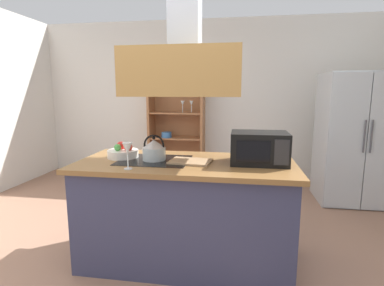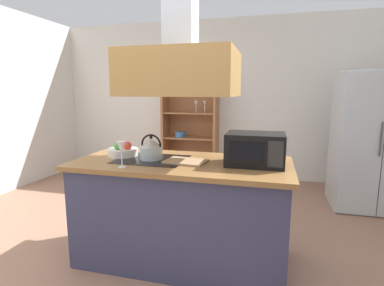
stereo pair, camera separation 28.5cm
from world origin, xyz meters
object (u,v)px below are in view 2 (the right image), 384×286
(dish_cabinet, at_px, (191,133))
(fruit_bowl, at_px, (123,151))
(microwave, at_px, (255,149))
(cutting_board, at_px, (186,161))
(refrigerator, at_px, (373,141))
(wine_glass_on_counter, at_px, (121,148))
(kettle, at_px, (151,149))

(dish_cabinet, xyz_separation_m, fruit_bowl, (0.04, -2.57, 0.18))
(dish_cabinet, distance_m, microwave, 2.89)
(dish_cabinet, bearing_deg, cutting_board, -75.81)
(cutting_board, bearing_deg, microwave, 6.56)
(dish_cabinet, height_order, cutting_board, dish_cabinet)
(refrigerator, distance_m, fruit_bowl, 3.10)
(cutting_board, relative_size, wine_glass_on_counter, 1.65)
(fruit_bowl, bearing_deg, refrigerator, 34.08)
(kettle, bearing_deg, wine_glass_on_counter, -109.68)
(dish_cabinet, bearing_deg, refrigerator, -17.62)
(refrigerator, xyz_separation_m, fruit_bowl, (-2.57, -1.74, 0.08))
(wine_glass_on_counter, relative_size, fruit_bowl, 0.75)
(kettle, distance_m, fruit_bowl, 0.32)
(kettle, bearing_deg, fruit_bowl, 168.52)
(kettle, distance_m, microwave, 0.89)
(microwave, distance_m, fruit_bowl, 1.20)
(dish_cabinet, xyz_separation_m, cutting_board, (0.67, -2.66, 0.14))
(wine_glass_on_counter, height_order, fruit_bowl, wine_glass_on_counter)
(microwave, bearing_deg, refrigerator, 52.15)
(cutting_board, height_order, microwave, microwave)
(fruit_bowl, bearing_deg, wine_glass_on_counter, -63.19)
(refrigerator, distance_m, wine_glass_on_counter, 3.19)
(dish_cabinet, relative_size, fruit_bowl, 6.31)
(microwave, bearing_deg, wine_glass_on_counter, -160.65)
(kettle, relative_size, cutting_board, 0.65)
(refrigerator, distance_m, microwave, 2.25)
(refrigerator, bearing_deg, wine_glass_on_counter, -138.25)
(refrigerator, height_order, microwave, refrigerator)
(refrigerator, height_order, fruit_bowl, refrigerator)
(refrigerator, bearing_deg, dish_cabinet, 162.38)
(cutting_board, bearing_deg, wine_glass_on_counter, -146.77)
(refrigerator, height_order, kettle, refrigerator)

